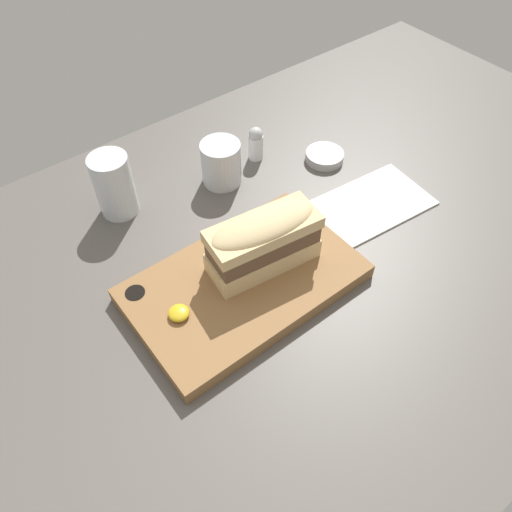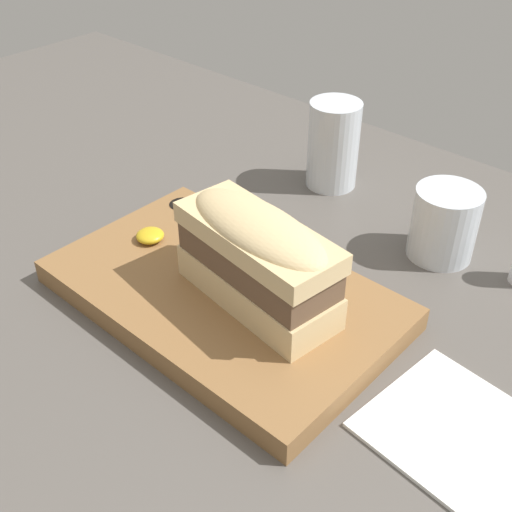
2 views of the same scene
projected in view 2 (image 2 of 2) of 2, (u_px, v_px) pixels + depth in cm
name	position (u px, v px, depth cm)	size (l,w,h in cm)	color
dining_table	(249.00, 313.00, 66.25)	(173.85, 90.04, 2.00)	#56514C
serving_board	(223.00, 294.00, 65.23)	(34.83, 21.29, 2.63)	olive
sandwich	(258.00, 256.00, 59.38)	(17.65, 8.96, 9.86)	#DBBC84
mustard_dollop	(150.00, 235.00, 70.36)	(3.07, 3.07, 1.23)	gold
water_glass	(333.00, 150.00, 83.11)	(6.67, 6.67, 11.43)	silver
wine_glass	(444.00, 226.00, 70.82)	(7.33, 7.33, 8.20)	silver
napkin	(497.00, 459.00, 50.44)	(22.00, 14.89, 0.40)	white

